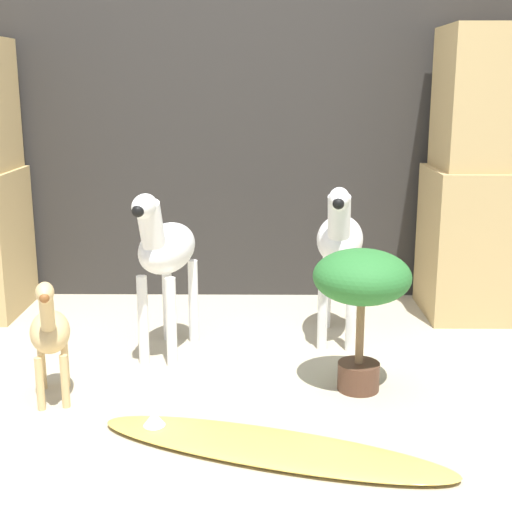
% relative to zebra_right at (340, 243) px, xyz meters
% --- Properties ---
extents(ground_plane, '(14.00, 14.00, 0.00)m').
position_rel_zebra_right_xyz_m(ground_plane, '(-0.56, -0.71, -0.47)').
color(ground_plane, '#B2A88E').
extents(wall_back, '(6.40, 0.08, 2.20)m').
position_rel_zebra_right_xyz_m(wall_back, '(-0.56, 0.76, 0.63)').
color(wall_back, '#2D2B28').
rests_on(wall_back, ground_plane).
extents(rock_pillar_right, '(0.59, 0.51, 1.44)m').
position_rel_zebra_right_xyz_m(rock_pillar_right, '(0.79, 0.42, 0.21)').
color(rock_pillar_right, tan).
rests_on(rock_pillar_right, ground_plane).
extents(zebra_right, '(0.27, 0.56, 0.75)m').
position_rel_zebra_right_xyz_m(zebra_right, '(0.00, 0.00, 0.00)').
color(zebra_right, white).
rests_on(zebra_right, ground_plane).
extents(zebra_left, '(0.30, 0.56, 0.75)m').
position_rel_zebra_right_xyz_m(zebra_left, '(-0.76, -0.18, 0.00)').
color(zebra_left, white).
rests_on(zebra_left, ground_plane).
extents(giraffe_figurine, '(0.21, 0.38, 0.50)m').
position_rel_zebra_right_xyz_m(giraffe_figurine, '(-1.13, -0.65, -0.19)').
color(giraffe_figurine, tan).
rests_on(giraffe_figurine, ground_plane).
extents(potted_palm_front, '(0.37, 0.37, 0.56)m').
position_rel_zebra_right_xyz_m(potted_palm_front, '(0.03, -0.55, -0.05)').
color(potted_palm_front, '#513323').
rests_on(potted_palm_front, ground_plane).
extents(surfboard, '(1.22, 0.61, 0.08)m').
position_rel_zebra_right_xyz_m(surfboard, '(-0.33, -1.04, -0.45)').
color(surfboard, gold).
rests_on(surfboard, ground_plane).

